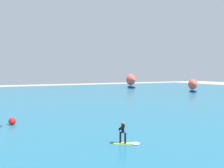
{
  "coord_description": "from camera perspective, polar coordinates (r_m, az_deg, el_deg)",
  "views": [
    {
      "loc": [
        -8.33,
        2.65,
        5.35
      ],
      "look_at": [
        -0.05,
        18.83,
        4.45
      ],
      "focal_mm": 35.83,
      "sensor_mm": 36.0,
      "label": 1
    }
  ],
  "objects": [
    {
      "name": "kitesurfer",
      "position": [
        17.0,
        3.43,
        -13.04
      ],
      "size": [
        1.97,
        1.47,
        1.67
      ],
      "color": "yellow",
      "rests_on": "ocean"
    },
    {
      "name": "sailboat_outermost",
      "position": [
        64.33,
        20.21,
        -0.37
      ],
      "size": [
        3.15,
        3.58,
        4.03
      ],
      "color": "navy",
      "rests_on": "ocean"
    },
    {
      "name": "sailboat_leading",
      "position": [
        76.47,
        5.22,
        0.78
      ],
      "size": [
        3.95,
        4.68,
        5.5
      ],
      "color": "navy",
      "rests_on": "ocean"
    },
    {
      "name": "marker_buoy",
      "position": [
        25.09,
        -24.1,
        -8.65
      ],
      "size": [
        0.73,
        0.73,
        0.73
      ],
      "primitive_type": "sphere",
      "color": "red",
      "rests_on": "ocean"
    },
    {
      "name": "ocean",
      "position": [
        50.25,
        -17.44,
        -3.35
      ],
      "size": [
        160.0,
        90.0,
        0.1
      ],
      "primitive_type": "cube",
      "color": "#236B89",
      "rests_on": "ground"
    }
  ]
}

